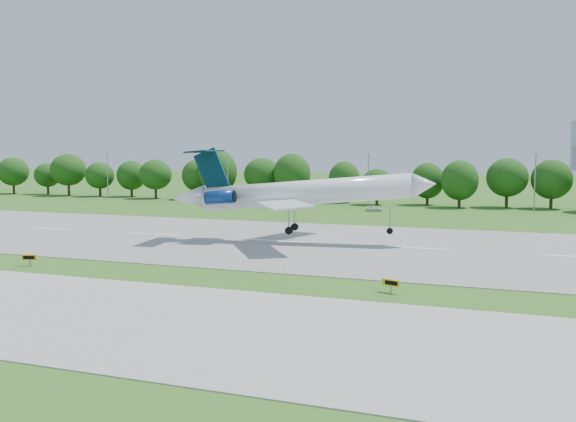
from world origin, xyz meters
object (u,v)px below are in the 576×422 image
object	(u,v)px
airliner	(293,192)
service_vehicle_a	(269,202)
taxi_sign_left	(30,258)
service_vehicle_b	(374,208)

from	to	relation	value
airliner	service_vehicle_a	size ratio (longest dim) A/B	9.68
taxi_sign_left	service_vehicle_a	size ratio (longest dim) A/B	0.46
taxi_sign_left	service_vehicle_a	xyz separation A→B (m)	(-5.20, 83.86, -0.30)
airliner	service_vehicle_b	bearing A→B (deg)	80.43
service_vehicle_a	taxi_sign_left	bearing A→B (deg)	-159.99
service_vehicle_a	service_vehicle_b	xyz separation A→B (m)	(26.91, -6.58, -0.03)
airliner	taxi_sign_left	distance (m)	35.41
airliner	service_vehicle_a	bearing A→B (deg)	106.07
taxi_sign_left	service_vehicle_a	bearing A→B (deg)	78.81
airliner	service_vehicle_b	xyz separation A→B (m)	(0.31, 49.74, -6.47)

